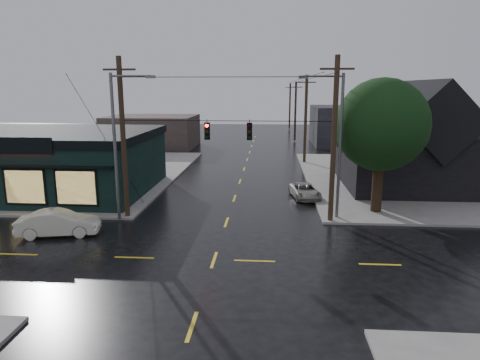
# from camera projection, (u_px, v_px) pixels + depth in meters

# --- Properties ---
(ground_plane) EXTENTS (160.00, 160.00, 0.00)m
(ground_plane) POSITION_uv_depth(u_px,v_px,m) (214.00, 260.00, 20.98)
(ground_plane) COLOR black
(sidewalk_nw) EXTENTS (28.00, 28.00, 0.15)m
(sidewalk_nw) POSITION_uv_depth(u_px,v_px,m) (38.00, 173.00, 41.84)
(sidewalk_nw) COLOR gray
(sidewalk_nw) RESTS_ON ground
(sidewalk_ne) EXTENTS (28.00, 28.00, 0.15)m
(sidewalk_ne) POSITION_uv_depth(u_px,v_px,m) (459.00, 179.00, 39.07)
(sidewalk_ne) COLOR gray
(sidewalk_ne) RESTS_ON ground
(pizza_shop) EXTENTS (16.30, 12.34, 4.90)m
(pizza_shop) POSITION_uv_depth(u_px,v_px,m) (48.00, 161.00, 34.09)
(pizza_shop) COLOR black
(pizza_shop) RESTS_ON ground
(ne_building) EXTENTS (12.60, 11.60, 8.75)m
(ne_building) POSITION_uv_depth(u_px,v_px,m) (419.00, 134.00, 35.57)
(ne_building) COLOR black
(ne_building) RESTS_ON ground
(corner_tree) EXTENTS (6.02, 6.02, 8.79)m
(corner_tree) POSITION_uv_depth(u_px,v_px,m) (381.00, 125.00, 27.58)
(corner_tree) COLOR black
(corner_tree) RESTS_ON ground
(utility_pole_nw) EXTENTS (2.00, 0.32, 10.15)m
(utility_pole_nw) POSITION_uv_depth(u_px,v_px,m) (128.00, 218.00, 27.76)
(utility_pole_nw) COLOR #2E2314
(utility_pole_nw) RESTS_ON ground
(utility_pole_ne) EXTENTS (2.00, 0.32, 10.15)m
(utility_pole_ne) POSITION_uv_depth(u_px,v_px,m) (330.00, 222.00, 26.86)
(utility_pole_ne) COLOR #2E2314
(utility_pole_ne) RESTS_ON ground
(utility_pole_far_a) EXTENTS (2.00, 0.32, 9.65)m
(utility_pole_far_a) POSITION_uv_depth(u_px,v_px,m) (304.00, 163.00, 47.82)
(utility_pole_far_a) COLOR #2E2314
(utility_pole_far_a) RESTS_ON ground
(utility_pole_far_b) EXTENTS (2.00, 0.32, 9.15)m
(utility_pole_far_b) POSITION_uv_depth(u_px,v_px,m) (295.00, 141.00, 67.32)
(utility_pole_far_b) COLOR #2E2314
(utility_pole_far_b) RESTS_ON ground
(utility_pole_far_c) EXTENTS (2.00, 0.32, 9.15)m
(utility_pole_far_c) POSITION_uv_depth(u_px,v_px,m) (289.00, 129.00, 86.82)
(utility_pole_far_c) COLOR #2E2314
(utility_pole_far_c) RESTS_ON ground
(span_signal_assembly) EXTENTS (13.00, 0.48, 1.23)m
(span_signal_assembly) POSITION_uv_depth(u_px,v_px,m) (228.00, 131.00, 26.10)
(span_signal_assembly) COLOR black
(span_signal_assembly) RESTS_ON ground
(streetlight_nw) EXTENTS (5.40, 0.30, 9.15)m
(streetlight_nw) POSITION_uv_depth(u_px,v_px,m) (120.00, 221.00, 27.10)
(streetlight_nw) COLOR slate
(streetlight_nw) RESTS_ON ground
(streetlight_ne) EXTENTS (5.40, 0.30, 9.15)m
(streetlight_ne) POSITION_uv_depth(u_px,v_px,m) (336.00, 219.00, 27.51)
(streetlight_ne) COLOR slate
(streetlight_ne) RESTS_ON ground
(bg_building_west) EXTENTS (12.00, 10.00, 4.40)m
(bg_building_west) POSITION_uv_depth(u_px,v_px,m) (152.00, 132.00, 60.48)
(bg_building_west) COLOR #3B2D2B
(bg_building_west) RESTS_ON ground
(bg_building_east) EXTENTS (14.00, 12.00, 5.60)m
(bg_building_east) POSITION_uv_depth(u_px,v_px,m) (361.00, 126.00, 63.15)
(bg_building_east) COLOR black
(bg_building_east) RESTS_ON ground
(sedan_cream) EXTENTS (4.69, 2.48, 1.47)m
(sedan_cream) POSITION_uv_depth(u_px,v_px,m) (58.00, 223.00, 24.31)
(sedan_cream) COLOR silver
(sedan_cream) RESTS_ON ground
(suv_silver) EXTENTS (2.47, 4.22, 1.10)m
(suv_silver) POSITION_uv_depth(u_px,v_px,m) (305.00, 191.00, 32.63)
(suv_silver) COLOR #9D9B91
(suv_silver) RESTS_ON ground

